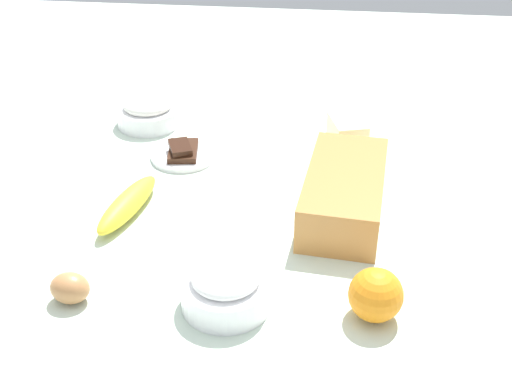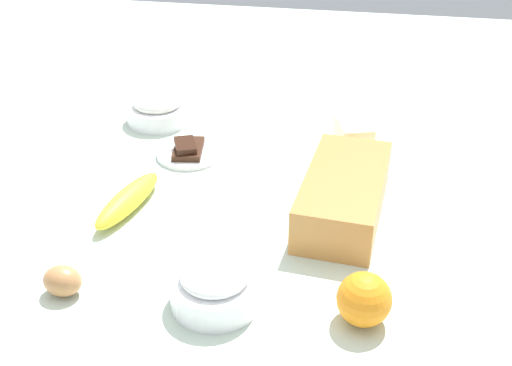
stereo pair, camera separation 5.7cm
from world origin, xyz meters
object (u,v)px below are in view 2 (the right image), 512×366
sugar_bowl (215,286)px  chocolate_plate (188,152)px  egg_near_butter (62,281)px  orange_fruit (364,299)px  butter_block (354,136)px  banana (128,200)px  loaf_pan (344,194)px  flour_bowl (158,109)px

sugar_bowl → chocolate_plate: size_ratio=1.00×
sugar_bowl → egg_near_butter: sugar_bowl is taller
orange_fruit → butter_block: orange_fruit is taller
banana → egg_near_butter: egg_near_butter is taller
chocolate_plate → loaf_pan: bearing=63.8°
banana → butter_block: bearing=128.1°
loaf_pan → orange_fruit: bearing=15.1°
egg_near_butter → chocolate_plate: (-0.44, 0.07, -0.01)m
egg_near_butter → chocolate_plate: egg_near_butter is taller
flour_bowl → orange_fruit: bearing=39.8°
loaf_pan → sugar_bowl: loaf_pan is taller
sugar_bowl → butter_block: sugar_bowl is taller
sugar_bowl → orange_fruit: orange_fruit is taller
loaf_pan → banana: size_ratio=1.53×
orange_fruit → egg_near_butter: (0.02, -0.43, -0.02)m
sugar_bowl → butter_block: 0.54m
banana → butter_block: 0.48m
loaf_pan → flour_bowl: loaf_pan is taller
banana → chocolate_plate: banana is taller
orange_fruit → sugar_bowl: bearing=-89.9°
banana → sugar_bowl: bearing=44.1°
flour_bowl → chocolate_plate: (0.14, 0.11, -0.02)m
flour_bowl → sugar_bowl: size_ratio=1.06×
egg_near_butter → chocolate_plate: 0.44m
sugar_bowl → orange_fruit: (-0.00, 0.21, 0.01)m
loaf_pan → banana: bearing=-76.4°
banana → loaf_pan: bearing=97.8°
banana → orange_fruit: orange_fruit is taller
banana → butter_block: butter_block is taller
flour_bowl → egg_near_butter: bearing=3.5°
egg_near_butter → banana: bearing=175.4°
banana → orange_fruit: size_ratio=2.47×
egg_near_butter → chocolate_plate: bearing=170.7°
sugar_bowl → orange_fruit: size_ratio=1.69×
flour_bowl → banana: flour_bowl is taller
orange_fruit → egg_near_butter: bearing=-87.7°
egg_near_butter → flour_bowl: bearing=-176.5°
flour_bowl → egg_near_butter: size_ratio=2.37×
sugar_bowl → flour_bowl: bearing=-155.2°
loaf_pan → flour_bowl: bearing=-119.4°
loaf_pan → butter_block: 0.25m
loaf_pan → butter_block: (-0.25, 0.01, -0.01)m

